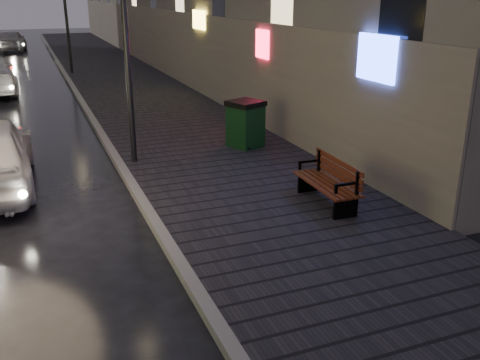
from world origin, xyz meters
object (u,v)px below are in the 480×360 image
object	(u,v)px
lamp_near	(125,17)
trash_bin	(245,123)
lamp_far	(65,3)
bench	(330,182)
car_far	(11,41)

from	to	relation	value
lamp_near	trash_bin	xyz separation A→B (m)	(3.00, 0.22, -2.72)
lamp_far	bench	bearing A→B (deg)	-81.61
lamp_far	bench	xyz separation A→B (m)	(2.97, -20.12, -2.90)
lamp_far	car_far	distance (m)	14.29
lamp_near	trash_bin	distance (m)	4.05
trash_bin	bench	bearing A→B (deg)	-113.38
car_far	bench	bearing A→B (deg)	106.33
lamp_near	bench	bearing A→B (deg)	-54.27
lamp_far	trash_bin	distance (m)	16.29
lamp_near	lamp_far	bearing A→B (deg)	90.00
lamp_near	car_far	size ratio (longest dim) A/B	1.24
bench	lamp_far	bearing A→B (deg)	99.97
trash_bin	car_far	world-z (taller)	car_far
bench	lamp_near	bearing A→B (deg)	127.31
bench	trash_bin	bearing A→B (deg)	91.16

